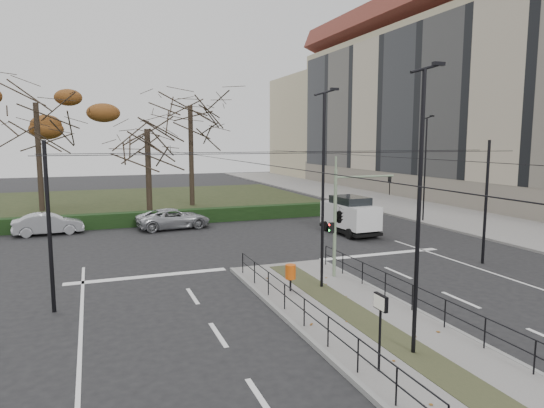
# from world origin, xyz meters

# --- Properties ---
(ground) EXTENTS (140.00, 140.00, 0.00)m
(ground) POSITION_xyz_m (0.00, 0.00, 0.00)
(ground) COLOR black
(ground) RESTS_ON ground
(median_island) EXTENTS (4.40, 15.00, 0.14)m
(median_island) POSITION_xyz_m (0.00, -2.50, 0.07)
(median_island) COLOR slate
(median_island) RESTS_ON ground
(sidewalk_east) EXTENTS (8.00, 90.00, 0.14)m
(sidewalk_east) POSITION_xyz_m (18.00, 22.00, 0.07)
(sidewalk_east) COLOR slate
(sidewalk_east) RESTS_ON ground
(park) EXTENTS (38.00, 26.00, 0.10)m
(park) POSITION_xyz_m (-6.00, 32.00, 0.05)
(park) COLOR black
(park) RESTS_ON ground
(hedge) EXTENTS (38.00, 1.00, 1.00)m
(hedge) POSITION_xyz_m (-6.00, 18.60, 0.50)
(hedge) COLOR black
(hedge) RESTS_ON ground
(apartment_block) EXTENTS (13.09, 52.10, 21.64)m
(apartment_block) POSITION_xyz_m (27.97, 23.97, 10.39)
(apartment_block) COLOR tan
(apartment_block) RESTS_ON ground
(median_railing) EXTENTS (4.14, 13.24, 0.92)m
(median_railing) POSITION_xyz_m (0.00, -2.60, 0.98)
(median_railing) COLOR black
(median_railing) RESTS_ON median_island
(catenary) EXTENTS (20.00, 34.00, 6.00)m
(catenary) POSITION_xyz_m (0.00, 1.62, 3.42)
(catenary) COLOR black
(catenary) RESTS_ON ground
(traffic_light) EXTENTS (3.16, 1.81, 4.65)m
(traffic_light) POSITION_xyz_m (1.77, 2.11, 2.84)
(traffic_light) COLOR gray
(traffic_light) RESTS_ON median_island
(litter_bin) EXTENTS (0.41, 0.41, 1.05)m
(litter_bin) POSITION_xyz_m (-1.06, 0.88, 0.89)
(litter_bin) COLOR black
(litter_bin) RESTS_ON median_island
(info_panel) EXTENTS (0.11, 0.53, 2.02)m
(info_panel) POSITION_xyz_m (-1.51, -6.02, 1.73)
(info_panel) COLOR black
(info_panel) RESTS_ON median_island
(streetlamp_median_near) EXTENTS (0.66, 0.13, 7.87)m
(streetlamp_median_near) POSITION_xyz_m (0.00, -5.44, 4.14)
(streetlamp_median_near) COLOR black
(streetlamp_median_near) RESTS_ON median_island
(streetlamp_median_far) EXTENTS (0.66, 0.13, 7.84)m
(streetlamp_median_far) POSITION_xyz_m (0.33, 0.92, 4.13)
(streetlamp_median_far) COLOR black
(streetlamp_median_far) RESTS_ON median_island
(streetlamp_sidewalk) EXTENTS (0.63, 0.13, 7.60)m
(streetlamp_sidewalk) POSITION_xyz_m (14.52, 12.90, 4.00)
(streetlamp_sidewalk) COLOR black
(streetlamp_sidewalk) RESTS_ON sidewalk_east
(parked_car_second) EXTENTS (4.31, 1.82, 1.38)m
(parked_car_second) POSITION_xyz_m (-10.86, 17.42, 0.69)
(parked_car_second) COLOR #9EA0A5
(parked_car_second) RESTS_ON ground
(parked_car_fourth) EXTENTS (5.16, 2.82, 1.37)m
(parked_car_fourth) POSITION_xyz_m (-3.02, 16.76, 0.68)
(parked_car_fourth) COLOR #9EA0A5
(parked_car_fourth) RESTS_ON ground
(white_van) EXTENTS (2.25, 4.62, 2.42)m
(white_van) POSITION_xyz_m (7.26, 10.90, 1.26)
(white_van) COLOR silver
(white_van) RESTS_ON ground
(rust_tree) EXTENTS (9.25, 9.25, 11.71)m
(rust_tree) POSITION_xyz_m (-12.12, 28.35, 8.99)
(rust_tree) COLOR black
(rust_tree) RESTS_ON park
(bare_tree_center) EXTENTS (8.25, 8.25, 11.87)m
(bare_tree_center) POSITION_xyz_m (0.37, 27.47, 8.38)
(bare_tree_center) COLOR black
(bare_tree_center) RESTS_ON park
(bare_tree_near) EXTENTS (6.41, 6.41, 8.94)m
(bare_tree_near) POSITION_xyz_m (-4.00, 22.30, 6.33)
(bare_tree_near) COLOR black
(bare_tree_near) RESTS_ON park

